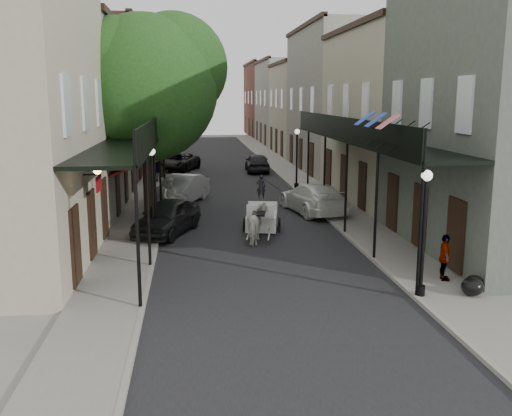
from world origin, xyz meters
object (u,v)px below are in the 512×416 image
object	(u,v)px
car_left_near	(167,217)
car_right_near	(313,198)
lamppost_left	(153,191)
lamppost_right_far	(297,158)
lamppost_right_near	(424,231)
pedestrian_sidewalk_right	(445,257)
tree_far	(165,96)
car_left_far	(178,162)
horse	(259,224)
car_right_far	(257,163)
car_left_mid	(181,190)
tree_near	(153,82)
carriage	(262,207)
pedestrian_sidewalk_left	(158,167)
pedestrian_walking	(172,198)

from	to	relation	value
car_left_near	car_right_near	xyz separation A→B (m)	(7.20, 3.75, 0.01)
lamppost_left	lamppost_right_far	bearing A→B (deg)	55.65
lamppost_right_near	pedestrian_sidewalk_right	size ratio (longest dim) A/B	2.49
tree_far	car_left_far	size ratio (longest dim) A/B	1.68
lamppost_right_far	car_left_far	xyz separation A→B (m)	(-7.70, 10.01, -1.34)
horse	pedestrian_sidewalk_right	xyz separation A→B (m)	(5.23, -5.81, 0.09)
tree_far	car_right_far	bearing A→B (deg)	20.53
car_left_mid	car_left_far	world-z (taller)	car_left_mid
tree_far	tree_near	bearing A→B (deg)	-89.81
lamppost_right_far	carriage	size ratio (longest dim) A/B	1.42
pedestrian_sidewalk_right	lamppost_right_far	bearing A→B (deg)	16.49
tree_far	car_right_near	distance (m)	16.37
tree_far	carriage	distance (m)	18.05
lamppost_right_near	car_right_far	xyz separation A→B (m)	(-1.50, 28.74, -1.31)
pedestrian_sidewalk_left	tree_near	bearing A→B (deg)	85.27
pedestrian_sidewalk_left	lamppost_right_far	bearing A→B (deg)	149.50
pedestrian_sidewalk_left	car_left_mid	distance (m)	7.94
car_left_far	pedestrian_sidewalk_left	bearing A→B (deg)	-80.77
lamppost_right_near	carriage	bearing A→B (deg)	110.32
lamppost_right_far	pedestrian_walking	xyz separation A→B (m)	(-7.60, -7.86, -1.04)
lamppost_right_far	pedestrian_walking	bearing A→B (deg)	-134.05
lamppost_left	horse	bearing A→B (deg)	-12.16
lamppost_left	car_left_far	distance (m)	22.06
lamppost_left	pedestrian_walking	bearing A→B (deg)	81.76
lamppost_right_near	car_left_far	distance (m)	31.01
lamppost_right_near	pedestrian_sidewalk_right	distance (m)	2.16
horse	pedestrian_sidewalk_right	distance (m)	7.82
pedestrian_walking	car_right_near	bearing A→B (deg)	0.46
lamppost_right_near	lamppost_right_far	distance (m)	20.00
horse	car_left_near	distance (m)	4.21
pedestrian_sidewalk_right	horse	bearing A→B (deg)	54.55
lamppost_left	lamppost_right_near	bearing A→B (deg)	-44.29
tree_far	car_left_far	world-z (taller)	tree_far
car_right_near	pedestrian_sidewalk_left	bearing A→B (deg)	-63.47
lamppost_left	carriage	xyz separation A→B (m)	(4.69, 1.47, -1.04)
tree_near	car_left_near	size ratio (longest dim) A/B	2.17
lamppost_left	car_left_mid	distance (m)	8.16
lamppost_left	lamppost_right_far	distance (m)	14.53
lamppost_right_near	car_right_near	distance (m)	12.81
car_left_near	car_right_far	size ratio (longest dim) A/B	1.03
car_left_near	car_left_far	size ratio (longest dim) A/B	0.87
tree_near	lamppost_right_far	bearing A→B (deg)	43.31
tree_far	car_left_near	distance (m)	17.94
car_right_far	horse	bearing A→B (deg)	85.29
car_left_far	car_left_near	bearing A→B (deg)	-70.27
horse	car_left_near	size ratio (longest dim) A/B	0.42
car_right_near	tree_far	bearing A→B (deg)	-70.37
tree_near	pedestrian_walking	world-z (taller)	tree_near
tree_near	pedestrian_walking	size ratio (longest dim) A/B	4.77
tree_near	carriage	xyz separation A→B (m)	(4.79, -2.71, -5.48)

